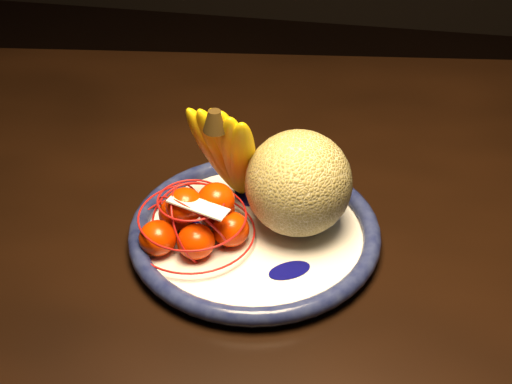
% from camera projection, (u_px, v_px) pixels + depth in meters
% --- Properties ---
extents(dining_table, '(1.51, 1.02, 0.71)m').
position_uv_depth(dining_table, '(154.00, 227.00, 1.05)').
color(dining_table, black).
rests_on(dining_table, ground).
extents(fruit_bowl, '(0.32, 0.32, 0.03)m').
position_uv_depth(fruit_bowl, '(255.00, 233.00, 0.90)').
color(fruit_bowl, white).
rests_on(fruit_bowl, dining_table).
extents(cantaloupe, '(0.13, 0.13, 0.13)m').
position_uv_depth(cantaloupe, '(298.00, 183.00, 0.88)').
color(cantaloupe, olive).
rests_on(cantaloupe, fruit_bowl).
extents(banana_bunch, '(0.11, 0.11, 0.17)m').
position_uv_depth(banana_bunch, '(229.00, 150.00, 0.90)').
color(banana_bunch, '#DCBB07').
rests_on(banana_bunch, fruit_bowl).
extents(mandarin_bag, '(0.18, 0.18, 0.10)m').
position_uv_depth(mandarin_bag, '(196.00, 220.00, 0.88)').
color(mandarin_bag, '#F22F03').
rests_on(mandarin_bag, fruit_bowl).
extents(price_tag, '(0.08, 0.04, 0.01)m').
position_uv_depth(price_tag, '(198.00, 206.00, 0.84)').
color(price_tag, white).
rests_on(price_tag, mandarin_bag).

